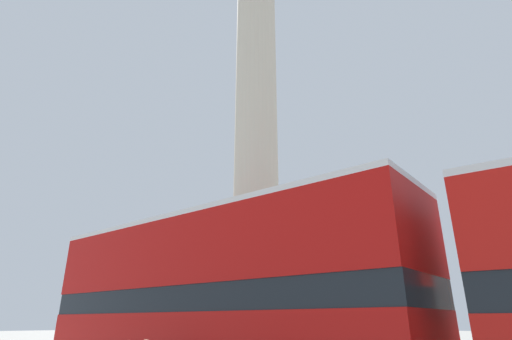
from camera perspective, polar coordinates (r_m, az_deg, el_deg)
monument_column at (r=16.82m, az=0.00°, el=0.59°), size 5.23×5.23×22.59m
bus_a at (r=10.04m, az=-6.07°, el=-18.21°), size 10.12×3.08×4.42m
street_lamp at (r=14.00m, az=-10.80°, el=-17.61°), size 0.39×0.39×5.08m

